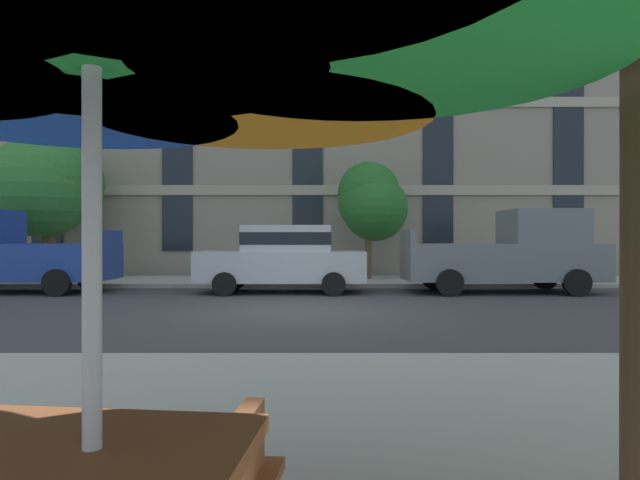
{
  "coord_description": "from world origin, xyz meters",
  "views": [
    {
      "loc": [
        0.45,
        -10.7,
        1.43
      ],
      "look_at": [
        0.42,
        3.2,
        1.4
      ],
      "focal_mm": 30.42,
      "sensor_mm": 36.0,
      "label": 1
    }
  ],
  "objects_px": {
    "sedan_silver": "(284,257)",
    "street_tree_middle": "(372,203)",
    "street_tree_left": "(51,184)",
    "pickup_gray": "(511,254)",
    "patio_umbrella": "(93,6)",
    "pickup_blue": "(7,254)"
  },
  "relations": [
    {
      "from": "sedan_silver",
      "to": "street_tree_middle",
      "type": "height_order",
      "value": "street_tree_middle"
    },
    {
      "from": "street_tree_left",
      "to": "sedan_silver",
      "type": "bearing_deg",
      "value": -23.07
    },
    {
      "from": "sedan_silver",
      "to": "pickup_gray",
      "type": "height_order",
      "value": "pickup_gray"
    },
    {
      "from": "sedan_silver",
      "to": "street_tree_left",
      "type": "relative_size",
      "value": 0.91
    },
    {
      "from": "patio_umbrella",
      "to": "street_tree_middle",
      "type": "bearing_deg",
      "value": 81.52
    },
    {
      "from": "pickup_blue",
      "to": "street_tree_left",
      "type": "relative_size",
      "value": 1.06
    },
    {
      "from": "sedan_silver",
      "to": "patio_umbrella",
      "type": "xyz_separation_m",
      "value": [
        0.26,
        -12.7,
        1.21
      ]
    },
    {
      "from": "sedan_silver",
      "to": "street_tree_left",
      "type": "xyz_separation_m",
      "value": [
        -7.9,
        3.36,
        2.27
      ]
    },
    {
      "from": "street_tree_left",
      "to": "patio_umbrella",
      "type": "bearing_deg",
      "value": -63.09
    },
    {
      "from": "pickup_gray",
      "to": "patio_umbrella",
      "type": "xyz_separation_m",
      "value": [
        -5.76,
        -12.7,
        1.13
      ]
    },
    {
      "from": "pickup_blue",
      "to": "pickup_gray",
      "type": "xyz_separation_m",
      "value": [
        13.4,
        0.0,
        0.0
      ]
    },
    {
      "from": "street_tree_middle",
      "to": "street_tree_left",
      "type": "bearing_deg",
      "value": -178.8
    },
    {
      "from": "pickup_blue",
      "to": "street_tree_middle",
      "type": "height_order",
      "value": "street_tree_middle"
    },
    {
      "from": "pickup_gray",
      "to": "street_tree_middle",
      "type": "bearing_deg",
      "value": 132.9
    },
    {
      "from": "patio_umbrella",
      "to": "pickup_gray",
      "type": "bearing_deg",
      "value": 65.61
    },
    {
      "from": "street_tree_left",
      "to": "street_tree_middle",
      "type": "bearing_deg",
      "value": 1.2
    },
    {
      "from": "pickup_blue",
      "to": "patio_umbrella",
      "type": "xyz_separation_m",
      "value": [
        7.64,
        -12.7,
        1.13
      ]
    },
    {
      "from": "pickup_blue",
      "to": "pickup_gray",
      "type": "bearing_deg",
      "value": 0.0
    },
    {
      "from": "street_tree_left",
      "to": "street_tree_middle",
      "type": "xyz_separation_m",
      "value": [
        10.58,
        0.22,
        -0.6
      ]
    },
    {
      "from": "sedan_silver",
      "to": "patio_umbrella",
      "type": "relative_size",
      "value": 1.31
    },
    {
      "from": "pickup_gray",
      "to": "patio_umbrella",
      "type": "bearing_deg",
      "value": -114.39
    },
    {
      "from": "pickup_blue",
      "to": "street_tree_left",
      "type": "height_order",
      "value": "street_tree_left"
    }
  ]
}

